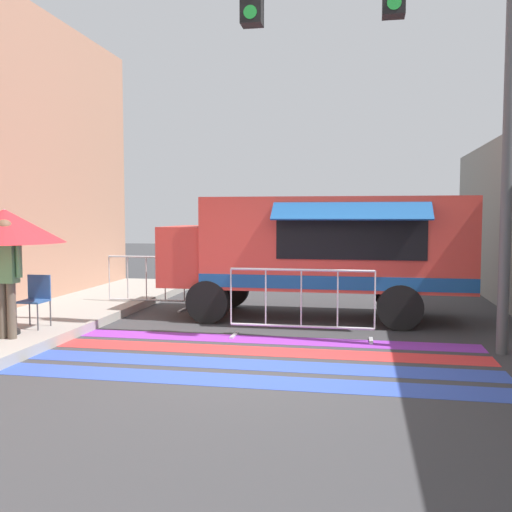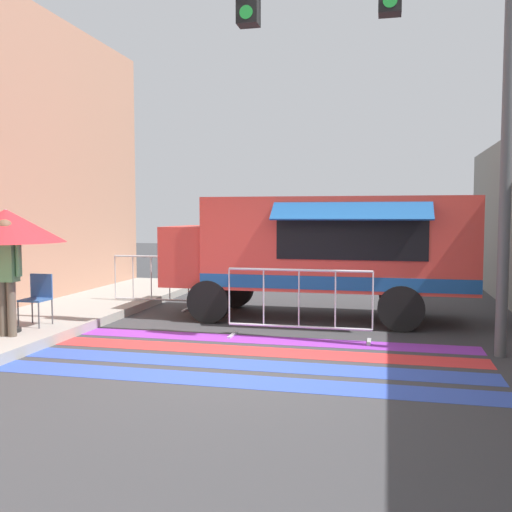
{
  "view_description": "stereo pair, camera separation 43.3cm",
  "coord_description": "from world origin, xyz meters",
  "px_view_note": "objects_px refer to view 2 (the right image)",
  "views": [
    {
      "loc": [
        1.36,
        -7.48,
        2.01
      ],
      "look_at": [
        -0.47,
        2.35,
        1.28
      ],
      "focal_mm": 40.0,
      "sensor_mm": 36.0,
      "label": 1
    },
    {
      "loc": [
        1.78,
        -7.39,
        2.01
      ],
      "look_at": [
        -0.47,
        2.35,
        1.28
      ],
      "focal_mm": 40.0,
      "sensor_mm": 36.0,
      "label": 2
    }
  ],
  "objects_px": {
    "traffic_signal_pole": "(396,40)",
    "vendor_person": "(6,269)",
    "folding_chair": "(38,295)",
    "barricade_front": "(299,304)",
    "patio_umbrella": "(6,226)",
    "barricade_side": "(151,283)",
    "food_truck": "(315,246)"
  },
  "relations": [
    {
      "from": "vendor_person",
      "to": "barricade_front",
      "type": "relative_size",
      "value": 0.76
    },
    {
      "from": "patio_umbrella",
      "to": "barricade_front",
      "type": "relative_size",
      "value": 0.82
    },
    {
      "from": "traffic_signal_pole",
      "to": "barricade_front",
      "type": "distance_m",
      "value": 4.19
    },
    {
      "from": "patio_umbrella",
      "to": "vendor_person",
      "type": "distance_m",
      "value": 0.73
    },
    {
      "from": "traffic_signal_pole",
      "to": "vendor_person",
      "type": "bearing_deg",
      "value": -169.7
    },
    {
      "from": "patio_umbrella",
      "to": "barricade_front",
      "type": "bearing_deg",
      "value": 15.38
    },
    {
      "from": "patio_umbrella",
      "to": "food_truck",
      "type": "bearing_deg",
      "value": 35.4
    },
    {
      "from": "food_truck",
      "to": "folding_chair",
      "type": "height_order",
      "value": "food_truck"
    },
    {
      "from": "patio_umbrella",
      "to": "barricade_front",
      "type": "distance_m",
      "value": 4.76
    },
    {
      "from": "food_truck",
      "to": "traffic_signal_pole",
      "type": "bearing_deg",
      "value": -59.47
    },
    {
      "from": "barricade_side",
      "to": "patio_umbrella",
      "type": "bearing_deg",
      "value": -104.71
    },
    {
      "from": "vendor_person",
      "to": "barricade_front",
      "type": "bearing_deg",
      "value": 35.28
    },
    {
      "from": "traffic_signal_pole",
      "to": "patio_umbrella",
      "type": "bearing_deg",
      "value": -172.71
    },
    {
      "from": "food_truck",
      "to": "barricade_front",
      "type": "bearing_deg",
      "value": -90.53
    },
    {
      "from": "barricade_front",
      "to": "barricade_side",
      "type": "xyz_separation_m",
      "value": [
        -3.52,
        2.24,
        -0.02
      ]
    },
    {
      "from": "barricade_side",
      "to": "traffic_signal_pole",
      "type": "bearing_deg",
      "value": -28.7
    },
    {
      "from": "folding_chair",
      "to": "barricade_front",
      "type": "height_order",
      "value": "barricade_front"
    },
    {
      "from": "folding_chair",
      "to": "barricade_side",
      "type": "relative_size",
      "value": 0.5
    },
    {
      "from": "folding_chair",
      "to": "barricade_front",
      "type": "xyz_separation_m",
      "value": [
        4.32,
        0.6,
        -0.1
      ]
    },
    {
      "from": "food_truck",
      "to": "vendor_person",
      "type": "relative_size",
      "value": 3.24
    },
    {
      "from": "traffic_signal_pole",
      "to": "vendor_person",
      "type": "xyz_separation_m",
      "value": [
        -5.68,
        -1.03,
        -3.3
      ]
    },
    {
      "from": "folding_chair",
      "to": "barricade_side",
      "type": "bearing_deg",
      "value": 92.09
    },
    {
      "from": "folding_chair",
      "to": "vendor_person",
      "type": "height_order",
      "value": "vendor_person"
    },
    {
      "from": "folding_chair",
      "to": "vendor_person",
      "type": "bearing_deg",
      "value": -67.21
    },
    {
      "from": "food_truck",
      "to": "barricade_side",
      "type": "height_order",
      "value": "food_truck"
    },
    {
      "from": "barricade_front",
      "to": "folding_chair",
      "type": "bearing_deg",
      "value": -172.11
    },
    {
      "from": "vendor_person",
      "to": "barricade_side",
      "type": "distance_m",
      "value": 3.86
    },
    {
      "from": "folding_chair",
      "to": "barricade_side",
      "type": "height_order",
      "value": "barricade_side"
    },
    {
      "from": "folding_chair",
      "to": "barricade_side",
      "type": "distance_m",
      "value": 2.96
    },
    {
      "from": "food_truck",
      "to": "patio_umbrella",
      "type": "distance_m",
      "value": 5.47
    },
    {
      "from": "traffic_signal_pole",
      "to": "folding_chair",
      "type": "bearing_deg",
      "value": -178.7
    },
    {
      "from": "barricade_front",
      "to": "barricade_side",
      "type": "height_order",
      "value": "same"
    }
  ]
}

